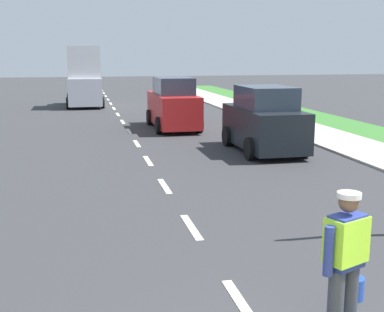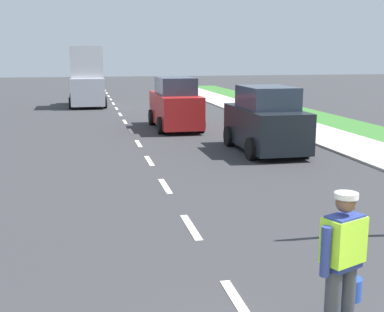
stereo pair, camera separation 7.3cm
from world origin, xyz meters
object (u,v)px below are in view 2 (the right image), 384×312
car_parked_far (266,122)px  delivery_truck (87,80)px  car_outgoing_far (175,105)px  road_worker (343,257)px

car_parked_far → delivery_truck: bearing=109.0°
delivery_truck → car_outgoing_far: (3.53, -10.14, -0.60)m
delivery_truck → road_worker: bearing=-84.6°
car_outgoing_far → car_parked_far: size_ratio=1.12×
car_outgoing_far → delivery_truck: bearing=109.2°
delivery_truck → car_parked_far: delivery_truck is taller
road_worker → car_outgoing_far: bearing=86.4°
car_outgoing_far → car_parked_far: car_outgoing_far is taller
road_worker → delivery_truck: bearing=95.4°
car_outgoing_far → car_parked_far: bearing=-71.3°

